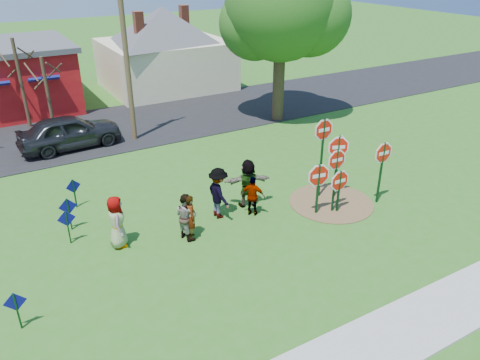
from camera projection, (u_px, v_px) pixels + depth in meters
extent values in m
plane|color=#2C601B|center=(215.00, 222.00, 16.69)|extent=(120.00, 120.00, 0.00)
cube|color=#9E9E99|center=(354.00, 357.00, 11.08)|extent=(22.00, 1.80, 0.08)
cube|color=black|center=(119.00, 127.00, 25.61)|extent=(120.00, 7.50, 0.04)
cylinder|color=brown|center=(331.00, 202.00, 17.93)|extent=(3.20, 3.20, 0.03)
cube|color=navy|center=(44.00, 79.00, 25.46)|extent=(1.60, 0.78, 0.45)
cube|color=beige|center=(166.00, 64.00, 32.43)|extent=(8.00, 7.00, 3.20)
pyramid|color=#4C4C51|center=(162.00, 6.00, 30.76)|extent=(9.40, 9.40, 2.20)
cube|color=brown|center=(139.00, 23.00, 29.43)|extent=(0.55, 0.55, 1.40)
cube|color=brown|center=(184.00, 16.00, 32.79)|extent=(0.55, 0.55, 1.40)
cube|color=#0E3619|center=(318.00, 190.00, 16.79)|extent=(0.07, 0.09, 1.96)
cylinder|color=white|center=(319.00, 176.00, 16.54)|extent=(1.15, 0.21, 1.16)
cylinder|color=red|center=(319.00, 176.00, 16.54)|extent=(0.99, 0.18, 1.00)
cube|color=white|center=(319.00, 176.00, 16.54)|extent=(0.50, 0.09, 0.14)
cube|color=#0E3619|center=(321.00, 159.00, 17.71)|extent=(0.06, 0.08, 3.18)
cylinder|color=white|center=(324.00, 130.00, 17.19)|extent=(1.11, 0.05, 1.11)
cylinder|color=red|center=(324.00, 130.00, 17.19)|extent=(0.96, 0.05, 0.96)
cube|color=white|center=(324.00, 130.00, 17.19)|extent=(0.49, 0.02, 0.14)
cylinder|color=gold|center=(324.00, 130.00, 17.19)|extent=(1.11, 0.04, 1.11)
cube|color=#0E3619|center=(336.00, 167.00, 17.85)|extent=(0.08, 0.09, 2.50)
cylinder|color=white|center=(339.00, 147.00, 17.48)|extent=(1.06, 0.41, 1.12)
cylinder|color=red|center=(339.00, 147.00, 17.48)|extent=(0.91, 0.36, 0.97)
cube|color=white|center=(339.00, 147.00, 17.48)|extent=(0.47, 0.18, 0.14)
cube|color=#0E3619|center=(337.00, 163.00, 18.43)|extent=(0.06, 0.07, 2.32)
cylinder|color=white|center=(339.00, 144.00, 18.08)|extent=(0.95, 0.16, 0.96)
cylinder|color=red|center=(339.00, 144.00, 18.08)|extent=(0.82, 0.14, 0.83)
cube|color=white|center=(339.00, 144.00, 18.08)|extent=(0.42, 0.07, 0.12)
cylinder|color=gold|center=(339.00, 144.00, 18.08)|extent=(0.95, 0.16, 0.96)
cube|color=#0E3619|center=(339.00, 192.00, 16.98)|extent=(0.06, 0.07, 1.66)
cylinder|color=white|center=(340.00, 181.00, 16.79)|extent=(1.09, 0.03, 1.09)
cylinder|color=red|center=(340.00, 181.00, 16.79)|extent=(0.94, 0.03, 0.94)
cube|color=white|center=(340.00, 181.00, 16.79)|extent=(0.48, 0.01, 0.14)
cube|color=#0E3619|center=(381.00, 173.00, 17.46)|extent=(0.06, 0.07, 2.44)
cylinder|color=white|center=(383.00, 153.00, 17.09)|extent=(1.09, 0.04, 1.09)
cylinder|color=red|center=(383.00, 153.00, 17.09)|extent=(0.94, 0.04, 0.94)
cube|color=white|center=(383.00, 153.00, 17.09)|extent=(0.48, 0.01, 0.14)
cylinder|color=gold|center=(383.00, 153.00, 17.09)|extent=(1.09, 0.03, 1.09)
cube|color=#0E3619|center=(335.00, 182.00, 16.82)|extent=(0.06, 0.07, 2.45)
cylinder|color=white|center=(337.00, 160.00, 16.45)|extent=(1.03, 0.05, 1.03)
cylinder|color=red|center=(337.00, 160.00, 16.45)|extent=(0.89, 0.05, 0.89)
cube|color=white|center=(337.00, 160.00, 16.45)|extent=(0.45, 0.02, 0.13)
cube|color=#0E3619|center=(17.00, 311.00, 11.74)|extent=(0.05, 0.06, 1.12)
cube|color=#0C0B69|center=(15.00, 302.00, 11.61)|extent=(0.56, 0.05, 0.56)
cube|color=#0E3619|center=(68.00, 227.00, 15.21)|extent=(0.05, 0.06, 1.21)
cube|color=#0C0B69|center=(66.00, 219.00, 15.06)|extent=(0.58, 0.05, 0.58)
cube|color=#0E3619|center=(69.00, 214.00, 15.97)|extent=(0.05, 0.06, 1.20)
cube|color=#0C0B69|center=(68.00, 206.00, 15.83)|extent=(0.61, 0.06, 0.61)
cube|color=#0E3619|center=(75.00, 194.00, 17.39)|extent=(0.06, 0.06, 1.14)
cube|color=#0C0B69|center=(73.00, 186.00, 17.25)|extent=(0.56, 0.14, 0.57)
imported|color=#3F4C7F|center=(117.00, 222.00, 14.95)|extent=(0.73, 0.97, 1.79)
imported|color=#217871|center=(191.00, 217.00, 15.41)|extent=(0.51, 0.66, 1.60)
imported|color=#964838|center=(186.00, 216.00, 15.45)|extent=(0.79, 0.92, 1.63)
imported|color=#37373D|center=(219.00, 193.00, 16.61)|extent=(0.73, 1.24, 1.90)
imported|color=#4D315D|center=(253.00, 196.00, 16.81)|extent=(0.90, 0.87, 1.51)
imported|color=#205A31|center=(248.00, 183.00, 17.35)|extent=(1.82, 1.07, 1.87)
imported|color=#313136|center=(70.00, 132.00, 22.53)|extent=(4.91, 2.25, 1.63)
cylinder|color=#4C3823|center=(127.00, 60.00, 22.17)|extent=(0.25, 0.25, 8.09)
cylinder|color=#382819|center=(279.00, 76.00, 25.73)|extent=(0.63, 0.63, 4.99)
sphere|color=#225316|center=(281.00, 4.00, 24.08)|extent=(5.89, 5.89, 5.89)
sphere|color=#225316|center=(310.00, 15.00, 24.41)|extent=(4.31, 4.31, 4.31)
sphere|color=#225316|center=(255.00, 24.00, 24.77)|extent=(3.85, 3.85, 3.85)
cylinder|color=#382819|center=(48.00, 95.00, 24.18)|extent=(0.18, 0.18, 3.95)
cylinder|color=#382819|center=(21.00, 84.00, 24.60)|extent=(0.18, 0.18, 4.75)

